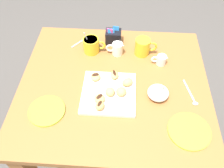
{
  "coord_description": "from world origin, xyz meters",
  "views": [
    {
      "loc": [
        0.04,
        -0.77,
        1.64
      ],
      "look_at": [
        -0.01,
        -0.02,
        0.72
      ],
      "focal_mm": 37.68,
      "sensor_mm": 36.0,
      "label": 1
    }
  ],
  "objects_px": {
    "beignet_2": "(121,92)",
    "beignet_5": "(127,82)",
    "saucer_lime_left": "(189,131)",
    "saucer_lime_right": "(47,111)",
    "chocolate_sauce_pitcher": "(161,60)",
    "beignet_0": "(95,77)",
    "beignet_4": "(114,75)",
    "sugar_caddy": "(113,37)",
    "coffee_mug_yellow_right": "(143,46)",
    "dining_table": "(114,97)",
    "pastry_plate_square": "(109,93)",
    "beignet_6": "(100,106)",
    "beignet_3": "(99,99)",
    "cream_pitcher_white": "(117,48)",
    "ice_cream_bowl": "(158,92)",
    "coffee_mug_yellow_left": "(92,45)",
    "beignet_1": "(110,92)"
  },
  "relations": [
    {
      "from": "beignet_2",
      "to": "beignet_5",
      "type": "height_order",
      "value": "same"
    },
    {
      "from": "saucer_lime_left",
      "to": "beignet_2",
      "type": "bearing_deg",
      "value": 150.37
    },
    {
      "from": "saucer_lime_right",
      "to": "chocolate_sauce_pitcher",
      "type": "bearing_deg",
      "value": 32.44
    },
    {
      "from": "beignet_0",
      "to": "beignet_4",
      "type": "distance_m",
      "value": 0.1
    },
    {
      "from": "sugar_caddy",
      "to": "coffee_mug_yellow_right",
      "type": "bearing_deg",
      "value": -26.71
    },
    {
      "from": "dining_table",
      "to": "beignet_2",
      "type": "height_order",
      "value": "beignet_2"
    },
    {
      "from": "pastry_plate_square",
      "to": "dining_table",
      "type": "bearing_deg",
      "value": 72.53
    },
    {
      "from": "beignet_0",
      "to": "beignet_4",
      "type": "relative_size",
      "value": 1.01
    },
    {
      "from": "saucer_lime_left",
      "to": "beignet_0",
      "type": "xyz_separation_m",
      "value": [
        -0.44,
        0.27,
        0.03
      ]
    },
    {
      "from": "beignet_4",
      "to": "beignet_6",
      "type": "relative_size",
      "value": 1.1
    },
    {
      "from": "sugar_caddy",
      "to": "beignet_3",
      "type": "xyz_separation_m",
      "value": [
        -0.04,
        -0.44,
        -0.01
      ]
    },
    {
      "from": "cream_pitcher_white",
      "to": "beignet_0",
      "type": "distance_m",
      "value": 0.23
    },
    {
      "from": "ice_cream_bowl",
      "to": "chocolate_sauce_pitcher",
      "type": "xyz_separation_m",
      "value": [
        0.03,
        0.23,
        -0.0
      ]
    },
    {
      "from": "saucer_lime_right",
      "to": "beignet_0",
      "type": "xyz_separation_m",
      "value": [
        0.21,
        0.2,
        0.03
      ]
    },
    {
      "from": "cream_pitcher_white",
      "to": "beignet_5",
      "type": "height_order",
      "value": "cream_pitcher_white"
    },
    {
      "from": "saucer_lime_left",
      "to": "beignet_4",
      "type": "height_order",
      "value": "beignet_4"
    },
    {
      "from": "chocolate_sauce_pitcher",
      "to": "dining_table",
      "type": "bearing_deg",
      "value": -147.19
    },
    {
      "from": "ice_cream_bowl",
      "to": "saucer_lime_left",
      "type": "height_order",
      "value": "ice_cream_bowl"
    },
    {
      "from": "beignet_2",
      "to": "beignet_6",
      "type": "height_order",
      "value": "same"
    },
    {
      "from": "chocolate_sauce_pitcher",
      "to": "beignet_5",
      "type": "relative_size",
      "value": 1.65
    },
    {
      "from": "beignet_5",
      "to": "beignet_6",
      "type": "distance_m",
      "value": 0.19
    },
    {
      "from": "coffee_mug_yellow_left",
      "to": "beignet_6",
      "type": "xyz_separation_m",
      "value": [
        0.09,
        -0.4,
        -0.01
      ]
    },
    {
      "from": "cream_pitcher_white",
      "to": "saucer_lime_right",
      "type": "bearing_deg",
      "value": -126.57
    },
    {
      "from": "ice_cream_bowl",
      "to": "saucer_lime_right",
      "type": "relative_size",
      "value": 0.61
    },
    {
      "from": "saucer_lime_left",
      "to": "beignet_3",
      "type": "bearing_deg",
      "value": 162.34
    },
    {
      "from": "pastry_plate_square",
      "to": "beignet_2",
      "type": "xyz_separation_m",
      "value": [
        0.06,
        -0.01,
        0.03
      ]
    },
    {
      "from": "saucer_lime_right",
      "to": "beignet_1",
      "type": "xyz_separation_m",
      "value": [
        0.29,
        0.11,
        0.03
      ]
    },
    {
      "from": "beignet_0",
      "to": "beignet_2",
      "type": "relative_size",
      "value": 1.08
    },
    {
      "from": "dining_table",
      "to": "beignet_6",
      "type": "bearing_deg",
      "value": -108.37
    },
    {
      "from": "beignet_1",
      "to": "beignet_6",
      "type": "distance_m",
      "value": 0.09
    },
    {
      "from": "cream_pitcher_white",
      "to": "beignet_3",
      "type": "bearing_deg",
      "value": -100.71
    },
    {
      "from": "coffee_mug_yellow_right",
      "to": "beignet_3",
      "type": "relative_size",
      "value": 2.37
    },
    {
      "from": "ice_cream_bowl",
      "to": "beignet_3",
      "type": "distance_m",
      "value": 0.29
    },
    {
      "from": "chocolate_sauce_pitcher",
      "to": "beignet_2",
      "type": "height_order",
      "value": "chocolate_sauce_pitcher"
    },
    {
      "from": "chocolate_sauce_pitcher",
      "to": "beignet_1",
      "type": "bearing_deg",
      "value": -137.39
    },
    {
      "from": "beignet_3",
      "to": "ice_cream_bowl",
      "type": "bearing_deg",
      "value": 11.03
    },
    {
      "from": "beignet_3",
      "to": "beignet_4",
      "type": "height_order",
      "value": "same"
    },
    {
      "from": "dining_table",
      "to": "beignet_5",
      "type": "height_order",
      "value": "beignet_5"
    },
    {
      "from": "coffee_mug_yellow_right",
      "to": "beignet_2",
      "type": "distance_m",
      "value": 0.33
    },
    {
      "from": "coffee_mug_yellow_right",
      "to": "beignet_6",
      "type": "height_order",
      "value": "coffee_mug_yellow_right"
    },
    {
      "from": "pastry_plate_square",
      "to": "sugar_caddy",
      "type": "height_order",
      "value": "sugar_caddy"
    },
    {
      "from": "cream_pitcher_white",
      "to": "beignet_1",
      "type": "bearing_deg",
      "value": -93.4
    },
    {
      "from": "saucer_lime_right",
      "to": "beignet_4",
      "type": "bearing_deg",
      "value": 36.37
    },
    {
      "from": "coffee_mug_yellow_right",
      "to": "beignet_6",
      "type": "distance_m",
      "value": 0.45
    },
    {
      "from": "cream_pitcher_white",
      "to": "beignet_1",
      "type": "distance_m",
      "value": 0.31
    },
    {
      "from": "coffee_mug_yellow_right",
      "to": "beignet_1",
      "type": "bearing_deg",
      "value": -117.05
    },
    {
      "from": "chocolate_sauce_pitcher",
      "to": "cream_pitcher_white",
      "type": "bearing_deg",
      "value": 165.31
    },
    {
      "from": "saucer_lime_left",
      "to": "beignet_6",
      "type": "distance_m",
      "value": 0.41
    },
    {
      "from": "beignet_2",
      "to": "beignet_3",
      "type": "height_order",
      "value": "beignet_2"
    },
    {
      "from": "coffee_mug_yellow_right",
      "to": "cream_pitcher_white",
      "type": "height_order",
      "value": "coffee_mug_yellow_right"
    }
  ]
}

